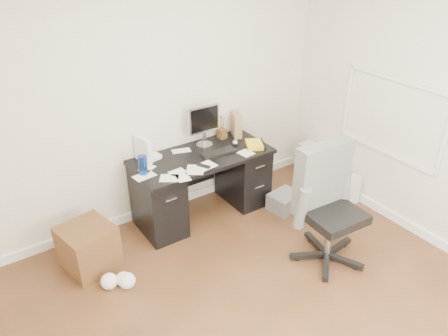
# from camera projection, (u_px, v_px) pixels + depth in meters

# --- Properties ---
(ground) EXTENTS (4.00, 4.00, 0.00)m
(ground) POSITION_uv_depth(u_px,v_px,m) (276.00, 317.00, 3.68)
(ground) COLOR #442B15
(ground) RESTS_ON ground
(room_shell) EXTENTS (4.02, 4.02, 2.71)m
(room_shell) POSITION_uv_depth(u_px,v_px,m) (291.00, 137.00, 2.92)
(room_shell) COLOR silver
(room_shell) RESTS_ON ground
(desk) EXTENTS (1.50, 0.70, 0.75)m
(desk) POSITION_uv_depth(u_px,v_px,m) (203.00, 183.00, 4.83)
(desk) COLOR black
(desk) RESTS_ON ground
(loose_papers) EXTENTS (1.10, 0.60, 0.00)m
(loose_papers) POSITION_uv_depth(u_px,v_px,m) (188.00, 162.00, 4.53)
(loose_papers) COLOR white
(loose_papers) RESTS_ON desk
(lcd_monitor) EXTENTS (0.38, 0.22, 0.48)m
(lcd_monitor) POSITION_uv_depth(u_px,v_px,m) (204.00, 125.00, 4.75)
(lcd_monitor) COLOR #B1B0B5
(lcd_monitor) RESTS_ON desk
(keyboard) EXTENTS (0.40, 0.16, 0.02)m
(keyboard) POSITION_uv_depth(u_px,v_px,m) (219.00, 152.00, 4.69)
(keyboard) COLOR black
(keyboard) RESTS_ON desk
(computer_mouse) EXTENTS (0.07, 0.07, 0.07)m
(computer_mouse) POSITION_uv_depth(u_px,v_px,m) (235.00, 143.00, 4.85)
(computer_mouse) COLOR #B1B0B5
(computer_mouse) RESTS_ON desk
(travel_mug) EXTENTS (0.11, 0.11, 0.19)m
(travel_mug) POSITION_uv_depth(u_px,v_px,m) (143.00, 165.00, 4.27)
(travel_mug) COLOR navy
(travel_mug) RESTS_ON desk
(white_binder) EXTENTS (0.16, 0.25, 0.26)m
(white_binder) POSITION_uv_depth(u_px,v_px,m) (143.00, 150.00, 4.48)
(white_binder) COLOR white
(white_binder) RESTS_ON desk
(magazine_file) EXTENTS (0.20, 0.26, 0.27)m
(magazine_file) POSITION_uv_depth(u_px,v_px,m) (236.00, 125.00, 5.04)
(magazine_file) COLOR #986B49
(magazine_file) RESTS_ON desk
(pen_cup) EXTENTS (0.13, 0.13, 0.27)m
(pen_cup) POSITION_uv_depth(u_px,v_px,m) (222.00, 127.00, 4.97)
(pen_cup) COLOR #543318
(pen_cup) RESTS_ON desk
(yellow_book) EXTENTS (0.28, 0.30, 0.04)m
(yellow_book) POSITION_uv_depth(u_px,v_px,m) (255.00, 145.00, 4.84)
(yellow_book) COLOR yellow
(yellow_book) RESTS_ON desk
(paper_remote) EXTENTS (0.25, 0.21, 0.02)m
(paper_remote) POSITION_uv_depth(u_px,v_px,m) (205.00, 165.00, 4.44)
(paper_remote) COLOR white
(paper_remote) RESTS_ON desk
(office_chair) EXTENTS (0.71, 0.71, 1.18)m
(office_chair) POSITION_uv_depth(u_px,v_px,m) (333.00, 209.00, 4.06)
(office_chair) COLOR #575957
(office_chair) RESTS_ON ground
(pc_tower) EXTENTS (0.25, 0.51, 0.50)m
(pc_tower) POSITION_uv_depth(u_px,v_px,m) (317.00, 166.00, 5.49)
(pc_tower) COLOR beige
(pc_tower) RESTS_ON ground
(shopping_bag) EXTENTS (0.28, 0.22, 0.35)m
(shopping_bag) POSITION_uv_depth(u_px,v_px,m) (348.00, 190.00, 5.12)
(shopping_bag) COLOR silver
(shopping_bag) RESTS_ON ground
(wicker_basket) EXTENTS (0.53, 0.53, 0.45)m
(wicker_basket) POSITION_uv_depth(u_px,v_px,m) (89.00, 247.00, 4.13)
(wicker_basket) COLOR #4B2F16
(wicker_basket) RESTS_ON ground
(desk_printer) EXTENTS (0.38, 0.33, 0.20)m
(desk_printer) POSITION_uv_depth(u_px,v_px,m) (284.00, 201.00, 5.05)
(desk_printer) COLOR #5D5D61
(desk_printer) RESTS_ON ground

